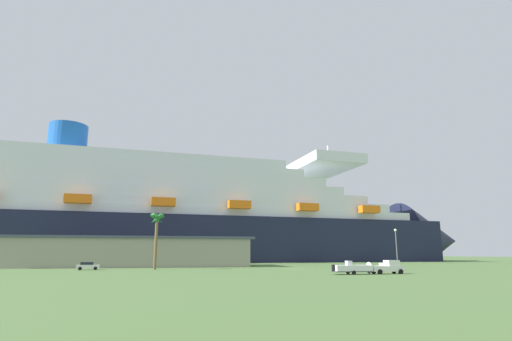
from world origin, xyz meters
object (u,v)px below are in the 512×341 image
Objects in this scene: cruise_ship at (162,220)px; parked_car_white_van at (88,266)px; pickup_truck at (388,267)px; parked_car_silver_sedan at (389,264)px; palm_tree at (157,224)px; street_lamp at (396,243)px; small_boat_on_trailer at (357,268)px.

parked_car_white_van is at bearing -103.10° from cruise_ship.
pickup_truck is 35.20m from parked_car_silver_sedan.
palm_tree is 56.66m from parked_car_silver_sedan.
pickup_truck is 0.47× the size of palm_tree.
pickup_truck is 21.08m from street_lamp.
pickup_truck is at bearing -30.33° from parked_car_white_van.
cruise_ship is 31.43× the size of small_boat_on_trailer.
cruise_ship is 94.50m from street_lamp.
parked_car_white_van is (-15.83, -68.00, -15.06)m from cruise_ship.
small_boat_on_trailer is at bearing -73.42° from cruise_ship.
parked_car_silver_sedan is at bearing 57.60° from pickup_truck.
street_lamp is (49.70, -12.75, -3.97)m from palm_tree.
parked_car_white_van is (-63.03, 13.19, -4.65)m from street_lamp.
palm_tree is 15.88m from parked_car_white_van.
pickup_truck is (34.65, -97.54, -14.85)m from cruise_ship.
small_boat_on_trailer is 1.03× the size of street_lamp.
pickup_truck is 1.20× the size of parked_car_silver_sedan.
cruise_ship is 104.57m from pickup_truck.
cruise_ship is 71.43m from parked_car_white_van.
palm_tree is (-2.49, -68.44, -6.45)m from cruise_ship.
palm_tree is at bearing -1.89° from parked_car_white_van.
cruise_ship is 58.96× the size of parked_car_white_van.
parked_car_white_van is at bearing -179.85° from parked_car_silver_sedan.
pickup_truck reaches higher than small_boat_on_trailer.
pickup_truck is at bearing -0.50° from small_boat_on_trailer.
pickup_truck is 0.66× the size of street_lamp.
street_lamp is (12.56, 16.34, 4.43)m from pickup_truck.
small_boat_on_trailer is 1.88× the size of parked_car_white_van.
parked_car_white_van is at bearing 168.18° from street_lamp.
parked_car_silver_sedan is 1.01× the size of parked_car_white_van.
pickup_truck reaches higher than parked_car_white_van.
small_boat_on_trailer is 24.82m from street_lamp.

